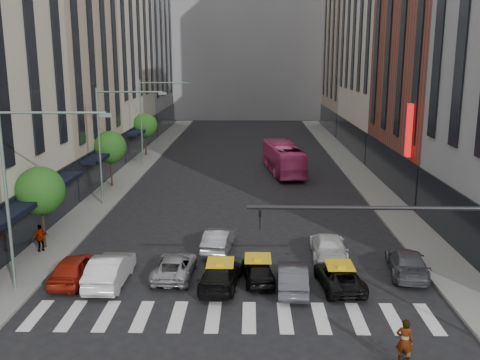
# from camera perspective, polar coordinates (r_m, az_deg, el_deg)

# --- Properties ---
(ground) EXTENTS (160.00, 160.00, 0.00)m
(ground) POSITION_cam_1_polar(r_m,az_deg,el_deg) (23.31, -0.57, -16.10)
(ground) COLOR black
(ground) RESTS_ON ground
(sidewalk_left) EXTENTS (3.00, 96.00, 0.15)m
(sidewalk_left) POSITION_cam_1_polar(r_m,az_deg,el_deg) (53.03, -12.10, 0.32)
(sidewalk_left) COLOR slate
(sidewalk_left) RESTS_ON ground
(sidewalk_right) EXTENTS (3.00, 96.00, 0.15)m
(sidewalk_right) POSITION_cam_1_polar(r_m,az_deg,el_deg) (52.76, 13.02, 0.21)
(sidewalk_right) COLOR slate
(sidewalk_right) RESTS_ON ground
(building_left_b) EXTENTS (8.00, 16.00, 24.00)m
(building_left_b) POSITION_cam_1_polar(r_m,az_deg,el_deg) (51.52, -19.37, 12.90)
(building_left_b) COLOR tan
(building_left_b) RESTS_ON ground
(building_left_c) EXTENTS (8.00, 20.00, 36.00)m
(building_left_c) POSITION_cam_1_polar(r_m,az_deg,el_deg) (69.04, -14.36, 18.00)
(building_left_c) COLOR beige
(building_left_c) RESTS_ON ground
(building_left_d) EXTENTS (8.00, 18.00, 30.00)m
(building_left_d) POSITION_cam_1_polar(r_m,az_deg,el_deg) (87.29, -10.87, 15.01)
(building_left_d) COLOR gray
(building_left_d) RESTS_ON ground
(building_right_b) EXTENTS (8.00, 18.00, 26.00)m
(building_right_b) POSITION_cam_1_polar(r_m,az_deg,el_deg) (50.18, 20.84, 13.96)
(building_right_b) COLOR brown
(building_right_b) RESTS_ON ground
(building_right_d) EXTENTS (8.00, 18.00, 28.00)m
(building_right_d) POSITION_cam_1_polar(r_m,az_deg,el_deg) (87.00, 12.39, 14.29)
(building_right_d) COLOR tan
(building_right_d) RESTS_ON ground
(building_far) EXTENTS (30.00, 10.00, 36.00)m
(building_far) POSITION_cam_1_polar(r_m,az_deg,el_deg) (105.62, 0.85, 16.43)
(building_far) COLOR gray
(building_far) RESTS_ON ground
(tree_near) EXTENTS (2.88, 2.88, 4.95)m
(tree_near) POSITION_cam_1_polar(r_m,az_deg,el_deg) (33.72, -20.52, -1.08)
(tree_near) COLOR black
(tree_near) RESTS_ON sidewalk_left
(tree_mid) EXTENTS (2.88, 2.88, 4.95)m
(tree_mid) POSITION_cam_1_polar(r_m,az_deg,el_deg) (48.64, -13.69, 3.42)
(tree_mid) COLOR black
(tree_mid) RESTS_ON sidewalk_left
(tree_far) EXTENTS (2.88, 2.88, 4.95)m
(tree_far) POSITION_cam_1_polar(r_m,az_deg,el_deg) (64.08, -10.09, 5.76)
(tree_far) COLOR black
(tree_far) RESTS_ON sidewalk_left
(streetlamp_near) EXTENTS (5.38, 0.25, 9.00)m
(streetlamp_near) POSITION_cam_1_polar(r_m,az_deg,el_deg) (27.17, -22.01, 0.47)
(streetlamp_near) COLOR gray
(streetlamp_near) RESTS_ON sidewalk_left
(streetlamp_mid) EXTENTS (5.38, 0.25, 9.00)m
(streetlamp_mid) POSITION_cam_1_polar(r_m,az_deg,el_deg) (42.13, -13.59, 5.12)
(streetlamp_mid) COLOR gray
(streetlamp_mid) RESTS_ON sidewalk_left
(streetlamp_far) EXTENTS (5.38, 0.25, 9.00)m
(streetlamp_far) POSITION_cam_1_polar(r_m,az_deg,el_deg) (57.65, -9.60, 7.27)
(streetlamp_far) COLOR gray
(streetlamp_far) RESTS_ON sidewalk_left
(traffic_signal) EXTENTS (10.10, 0.20, 6.00)m
(traffic_signal) POSITION_cam_1_polar(r_m,az_deg,el_deg) (21.73, 20.17, -6.22)
(traffic_signal) COLOR black
(traffic_signal) RESTS_ON ground
(liberty_sign) EXTENTS (0.30, 0.70, 4.00)m
(liberty_sign) POSITION_cam_1_polar(r_m,az_deg,el_deg) (42.46, 17.59, 5.07)
(liberty_sign) COLOR red
(liberty_sign) RESTS_ON ground
(car_red) EXTENTS (1.84, 4.24, 1.42)m
(car_red) POSITION_cam_1_polar(r_m,az_deg,el_deg) (29.25, -17.20, -8.95)
(car_red) COLOR maroon
(car_red) RESTS_ON ground
(car_white_front) EXTENTS (1.70, 4.70, 1.54)m
(car_white_front) POSITION_cam_1_polar(r_m,az_deg,el_deg) (28.44, -13.69, -9.24)
(car_white_front) COLOR silver
(car_white_front) RESTS_ON ground
(car_silver) EXTENTS (2.14, 4.37, 1.19)m
(car_silver) POSITION_cam_1_polar(r_m,az_deg,el_deg) (28.75, -6.99, -9.08)
(car_silver) COLOR #9B9BA0
(car_silver) RESTS_ON ground
(taxi_left) EXTENTS (2.25, 4.61, 1.29)m
(taxi_left) POSITION_cam_1_polar(r_m,az_deg,el_deg) (27.33, -2.10, -10.08)
(taxi_left) COLOR black
(taxi_left) RESTS_ON ground
(taxi_center) EXTENTS (1.95, 3.83, 1.25)m
(taxi_center) POSITION_cam_1_polar(r_m,az_deg,el_deg) (27.98, 1.91, -9.56)
(taxi_center) COLOR black
(taxi_center) RESTS_ON ground
(car_grey_mid) EXTENTS (1.62, 4.20, 1.37)m
(car_grey_mid) POSITION_cam_1_polar(r_m,az_deg,el_deg) (27.07, 5.62, -10.28)
(car_grey_mid) COLOR #3D3E44
(car_grey_mid) RESTS_ON ground
(taxi_right) EXTENTS (2.34, 4.39, 1.17)m
(taxi_right) POSITION_cam_1_polar(r_m,az_deg,el_deg) (27.71, 10.53, -10.10)
(taxi_right) COLOR black
(taxi_right) RESTS_ON ground
(car_grey_curb) EXTENTS (2.50, 4.86, 1.35)m
(car_grey_curb) POSITION_cam_1_polar(r_m,az_deg,el_deg) (30.14, 17.38, -8.39)
(car_grey_curb) COLOR #484A50
(car_grey_curb) RESTS_ON ground
(car_row2_left) EXTENTS (1.95, 4.34, 1.38)m
(car_row2_left) POSITION_cam_1_polar(r_m,az_deg,el_deg) (32.26, -2.30, -6.35)
(car_row2_left) COLOR gray
(car_row2_left) RESTS_ON ground
(car_row2_right) EXTENTS (2.14, 4.83, 1.38)m
(car_row2_right) POSITION_cam_1_polar(r_m,az_deg,el_deg) (31.61, 9.41, -6.93)
(car_row2_right) COLOR white
(car_row2_right) RESTS_ON ground
(bus) EXTENTS (3.94, 11.12, 3.03)m
(bus) POSITION_cam_1_polar(r_m,az_deg,el_deg) (53.98, 4.62, 2.34)
(bus) COLOR #E04288
(bus) RESTS_ON ground
(motorcycle) EXTENTS (1.29, 1.98, 0.98)m
(motorcycle) POSITION_cam_1_polar(r_m,az_deg,el_deg) (21.72, 17.03, -17.55)
(motorcycle) COLOR black
(motorcycle) RESTS_ON ground
(rider) EXTENTS (0.74, 0.62, 1.73)m
(rider) POSITION_cam_1_polar(r_m,az_deg,el_deg) (21.08, 17.27, -14.35)
(rider) COLOR gray
(rider) RESTS_ON motorcycle
(pedestrian_far) EXTENTS (1.00, 0.91, 1.63)m
(pedestrian_far) POSITION_cam_1_polar(r_m,az_deg,el_deg) (33.75, -20.49, -5.81)
(pedestrian_far) COLOR gray
(pedestrian_far) RESTS_ON sidewalk_left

